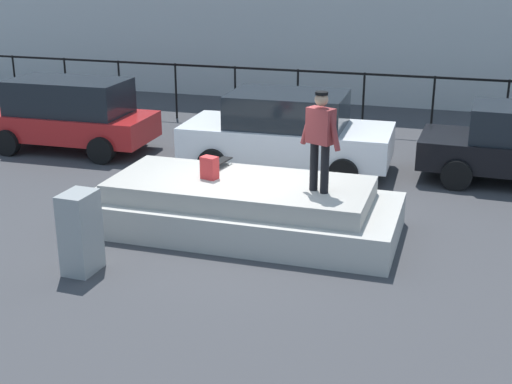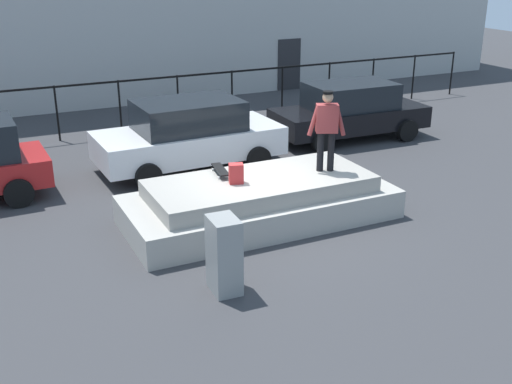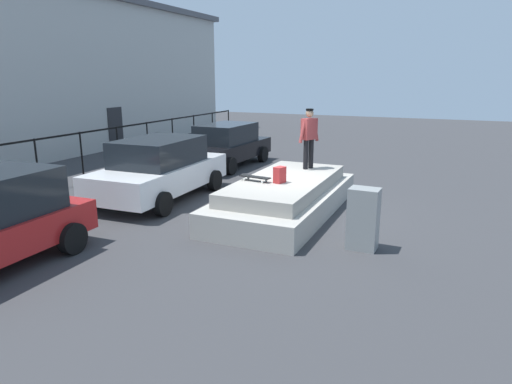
{
  "view_description": "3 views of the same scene",
  "coord_description": "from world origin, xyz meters",
  "px_view_note": "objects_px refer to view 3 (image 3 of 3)",
  "views": [
    {
      "loc": [
        3.66,
        -11.02,
        4.71
      ],
      "look_at": [
        0.04,
        0.68,
        0.47
      ],
      "focal_mm": 48.81,
      "sensor_mm": 36.0,
      "label": 1
    },
    {
      "loc": [
        -5.29,
        -10.83,
        5.23
      ],
      "look_at": [
        0.14,
        0.45,
        0.41
      ],
      "focal_mm": 44.13,
      "sensor_mm": 36.0,
      "label": 2
    },
    {
      "loc": [
        -10.8,
        -3.97,
        3.48
      ],
      "look_at": [
        -0.35,
        0.62,
        0.55
      ],
      "focal_mm": 31.93,
      "sensor_mm": 36.0,
      "label": 3
    }
  ],
  "objects_px": {
    "skateboarder": "(309,134)",
    "car_white_sedan_mid": "(160,169)",
    "skateboard": "(255,177)",
    "backpack": "(280,175)",
    "car_black_sedan_far": "(227,145)",
    "utility_box": "(363,219)"
  },
  "relations": [
    {
      "from": "car_white_sedan_mid",
      "to": "utility_box",
      "type": "xyz_separation_m",
      "value": [
        -1.65,
        -6.15,
        -0.25
      ]
    },
    {
      "from": "backpack",
      "to": "skateboard",
      "type": "bearing_deg",
      "value": 113.88
    },
    {
      "from": "skateboard",
      "to": "utility_box",
      "type": "xyz_separation_m",
      "value": [
        -1.17,
        -2.93,
        -0.38
      ]
    },
    {
      "from": "skateboard",
      "to": "car_white_sedan_mid",
      "type": "height_order",
      "value": "car_white_sedan_mid"
    },
    {
      "from": "skateboard",
      "to": "car_white_sedan_mid",
      "type": "xyz_separation_m",
      "value": [
        0.48,
        3.22,
        -0.13
      ]
    },
    {
      "from": "car_black_sedan_far",
      "to": "car_white_sedan_mid",
      "type": "bearing_deg",
      "value": -174.38
    },
    {
      "from": "car_black_sedan_far",
      "to": "skateboard",
      "type": "bearing_deg",
      "value": -146.64
    },
    {
      "from": "car_white_sedan_mid",
      "to": "utility_box",
      "type": "relative_size",
      "value": 3.67
    },
    {
      "from": "skateboarder",
      "to": "car_white_sedan_mid",
      "type": "height_order",
      "value": "skateboarder"
    },
    {
      "from": "skateboard",
      "to": "car_black_sedan_far",
      "type": "relative_size",
      "value": 0.18
    },
    {
      "from": "skateboarder",
      "to": "car_white_sedan_mid",
      "type": "relative_size",
      "value": 0.36
    },
    {
      "from": "backpack",
      "to": "car_white_sedan_mid",
      "type": "xyz_separation_m",
      "value": [
        0.4,
        3.84,
        -0.23
      ]
    },
    {
      "from": "skateboarder",
      "to": "backpack",
      "type": "xyz_separation_m",
      "value": [
        -1.99,
        0.11,
        -0.77
      ]
    },
    {
      "from": "car_black_sedan_far",
      "to": "utility_box",
      "type": "bearing_deg",
      "value": -135.73
    },
    {
      "from": "car_white_sedan_mid",
      "to": "car_black_sedan_far",
      "type": "relative_size",
      "value": 1.03
    },
    {
      "from": "car_black_sedan_far",
      "to": "utility_box",
      "type": "height_order",
      "value": "car_black_sedan_far"
    },
    {
      "from": "backpack",
      "to": "utility_box",
      "type": "distance_m",
      "value": 2.66
    },
    {
      "from": "backpack",
      "to": "utility_box",
      "type": "height_order",
      "value": "backpack"
    },
    {
      "from": "backpack",
      "to": "utility_box",
      "type": "relative_size",
      "value": 0.31
    },
    {
      "from": "skateboarder",
      "to": "skateboard",
      "type": "relative_size",
      "value": 2.0
    },
    {
      "from": "skateboarder",
      "to": "car_black_sedan_far",
      "type": "bearing_deg",
      "value": 51.13
    },
    {
      "from": "skateboarder",
      "to": "backpack",
      "type": "bearing_deg",
      "value": 176.83
    }
  ]
}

